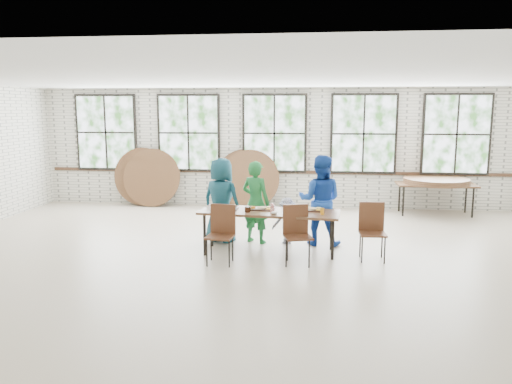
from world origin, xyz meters
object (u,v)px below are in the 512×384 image
chair_near_right (297,229)px  storage_table (436,186)px  dining_table (269,214)px  chair_near_left (221,229)px

chair_near_right → storage_table: size_ratio=0.53×
dining_table → storage_table: size_ratio=1.37×
storage_table → chair_near_right: bearing=-126.8°
dining_table → chair_near_right: chair_near_right is taller
dining_table → storage_table: 5.13m
dining_table → chair_near_left: (-0.72, -0.64, -0.13)m
chair_near_right → storage_table: (3.13, 4.16, 0.13)m
chair_near_right → chair_near_left: bearing=169.7°
dining_table → chair_near_left: size_ratio=2.59×
dining_table → chair_near_left: bearing=-133.0°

